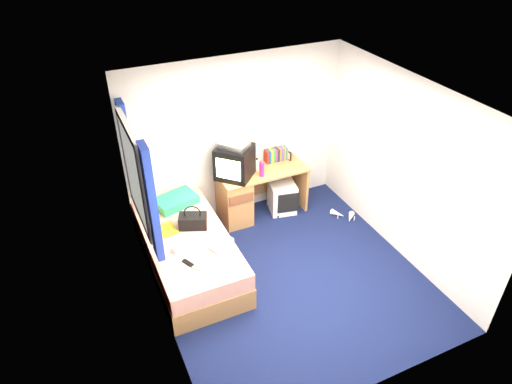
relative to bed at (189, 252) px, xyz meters
name	(u,v)px	position (x,y,z in m)	size (l,w,h in m)	color
ground	(289,277)	(1.10, -0.70, -0.27)	(3.40, 3.40, 0.00)	#0C1438
room_shell	(294,182)	(1.10, -0.70, 1.18)	(3.40, 3.40, 3.40)	white
bed	(189,252)	(0.00, 0.00, 0.00)	(1.01, 2.00, 0.54)	#B7824C
pillow	(176,201)	(0.07, 0.71, 0.33)	(0.55, 0.35, 0.12)	teal
desk	(245,194)	(1.11, 0.74, 0.14)	(1.30, 0.55, 0.75)	#B7824C
storage_cube	(282,197)	(1.69, 0.65, -0.03)	(0.38, 0.38, 0.47)	white
crt_tv	(234,162)	(0.96, 0.74, 0.72)	(0.64, 0.64, 0.47)	black
vcr	(234,144)	(0.96, 0.74, 0.99)	(0.38, 0.27, 0.07)	#BBBCBE
book_row	(276,155)	(1.69, 0.90, 0.58)	(0.34, 0.13, 0.20)	maroon
picture_frame	(288,155)	(1.87, 0.85, 0.55)	(0.02, 0.12, 0.14)	black
pink_water_bottle	(262,170)	(1.31, 0.59, 0.59)	(0.07, 0.07, 0.21)	#E62078
aerosol_can	(257,165)	(1.32, 0.76, 0.57)	(0.05, 0.05, 0.17)	white
handbag	(193,221)	(0.13, 0.14, 0.37)	(0.40, 0.32, 0.32)	black
towel	(220,243)	(0.31, -0.35, 0.32)	(0.26, 0.22, 0.09)	white
magazine	(167,229)	(-0.19, 0.22, 0.28)	(0.21, 0.28, 0.01)	yellow
water_bottle	(178,246)	(-0.17, -0.19, 0.31)	(0.07, 0.07, 0.20)	silver
colour_swatch_fan	(201,269)	(-0.04, -0.65, 0.28)	(0.22, 0.06, 0.01)	gold
remote_control	(188,263)	(-0.14, -0.50, 0.28)	(0.05, 0.16, 0.02)	black
window_assembly	(137,176)	(-0.45, 0.20, 1.15)	(0.11, 1.42, 1.40)	silver
white_heels	(344,216)	(2.45, 0.07, -0.23)	(0.33, 0.38, 0.09)	white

